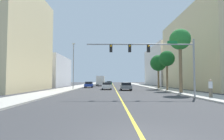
{
  "coord_description": "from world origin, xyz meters",
  "views": [
    {
      "loc": [
        -1.04,
        -5.82,
        1.9
      ],
      "look_at": [
        -0.77,
        23.41,
        3.48
      ],
      "focal_mm": 29.2,
      "sensor_mm": 36.0,
      "label": 1
    }
  ],
  "objects_px": {
    "traffic_signal_mast": "(157,54)",
    "car_green": "(109,83)",
    "car_gray": "(126,86)",
    "car_white": "(107,86)",
    "palm_near": "(180,41)",
    "street_lamp": "(73,64)",
    "palm_mid": "(167,59)",
    "palm_far": "(158,63)",
    "car_black": "(108,84)",
    "delivery_truck": "(101,81)",
    "car_blue": "(89,85)",
    "pedestrian": "(211,88)"
  },
  "relations": [
    {
      "from": "traffic_signal_mast",
      "to": "car_green",
      "type": "bearing_deg",
      "value": 97.75
    },
    {
      "from": "car_gray",
      "to": "car_white",
      "type": "height_order",
      "value": "car_gray"
    },
    {
      "from": "palm_near",
      "to": "car_green",
      "type": "distance_m",
      "value": 36.41
    },
    {
      "from": "street_lamp",
      "to": "palm_mid",
      "type": "height_order",
      "value": "street_lamp"
    },
    {
      "from": "street_lamp",
      "to": "palm_far",
      "type": "relative_size",
      "value": 1.3
    },
    {
      "from": "traffic_signal_mast",
      "to": "palm_far",
      "type": "xyz_separation_m",
      "value": [
        4.78,
        17.32,
        0.51
      ]
    },
    {
      "from": "palm_near",
      "to": "car_black",
      "type": "height_order",
      "value": "palm_near"
    },
    {
      "from": "delivery_truck",
      "to": "palm_mid",
      "type": "bearing_deg",
      "value": -64.35
    },
    {
      "from": "traffic_signal_mast",
      "to": "delivery_truck",
      "type": "bearing_deg",
      "value": 101.94
    },
    {
      "from": "palm_mid",
      "to": "traffic_signal_mast",
      "type": "bearing_deg",
      "value": -112.46
    },
    {
      "from": "traffic_signal_mast",
      "to": "car_blue",
      "type": "relative_size",
      "value": 3.07
    },
    {
      "from": "palm_mid",
      "to": "delivery_truck",
      "type": "height_order",
      "value": "palm_mid"
    },
    {
      "from": "palm_near",
      "to": "palm_far",
      "type": "bearing_deg",
      "value": 89.36
    },
    {
      "from": "palm_mid",
      "to": "car_blue",
      "type": "bearing_deg",
      "value": 138.54
    },
    {
      "from": "palm_near",
      "to": "car_gray",
      "type": "height_order",
      "value": "palm_near"
    },
    {
      "from": "traffic_signal_mast",
      "to": "pedestrian",
      "type": "height_order",
      "value": "traffic_signal_mast"
    },
    {
      "from": "palm_near",
      "to": "car_gray",
      "type": "relative_size",
      "value": 2.13
    },
    {
      "from": "traffic_signal_mast",
      "to": "car_black",
      "type": "bearing_deg",
      "value": 100.44
    },
    {
      "from": "palm_mid",
      "to": "car_black",
      "type": "xyz_separation_m",
      "value": [
        -10.38,
        19.78,
        -4.79
      ]
    },
    {
      "from": "traffic_signal_mast",
      "to": "car_black",
      "type": "xyz_separation_m",
      "value": [
        -5.72,
        31.04,
        -4.09
      ]
    },
    {
      "from": "palm_mid",
      "to": "palm_far",
      "type": "relative_size",
      "value": 0.99
    },
    {
      "from": "palm_mid",
      "to": "car_blue",
      "type": "xyz_separation_m",
      "value": [
        -14.92,
        13.18,
        -4.73
      ]
    },
    {
      "from": "car_gray",
      "to": "car_blue",
      "type": "bearing_deg",
      "value": 127.79
    },
    {
      "from": "traffic_signal_mast",
      "to": "pedestrian",
      "type": "bearing_deg",
      "value": -14.13
    },
    {
      "from": "palm_mid",
      "to": "delivery_truck",
      "type": "xyz_separation_m",
      "value": [
        -12.8,
        27.27,
        -3.84
      ]
    },
    {
      "from": "car_black",
      "to": "car_blue",
      "type": "xyz_separation_m",
      "value": [
        -4.54,
        -6.6,
        0.05
      ]
    },
    {
      "from": "traffic_signal_mast",
      "to": "car_green",
      "type": "height_order",
      "value": "traffic_signal_mast"
    },
    {
      "from": "palm_far",
      "to": "car_white",
      "type": "relative_size",
      "value": 1.52
    },
    {
      "from": "car_blue",
      "to": "delivery_truck",
      "type": "height_order",
      "value": "delivery_truck"
    },
    {
      "from": "palm_near",
      "to": "delivery_truck",
      "type": "xyz_separation_m",
      "value": [
        -12.79,
        33.33,
        -5.69
      ]
    },
    {
      "from": "traffic_signal_mast",
      "to": "palm_near",
      "type": "bearing_deg",
      "value": 48.24
    },
    {
      "from": "traffic_signal_mast",
      "to": "car_gray",
      "type": "bearing_deg",
      "value": 99.34
    },
    {
      "from": "car_gray",
      "to": "car_black",
      "type": "xyz_separation_m",
      "value": [
        -3.49,
        17.51,
        -0.04
      ]
    },
    {
      "from": "palm_mid",
      "to": "car_gray",
      "type": "distance_m",
      "value": 8.66
    },
    {
      "from": "delivery_truck",
      "to": "pedestrian",
      "type": "bearing_deg",
      "value": -71.05
    },
    {
      "from": "palm_mid",
      "to": "car_green",
      "type": "height_order",
      "value": "palm_mid"
    },
    {
      "from": "palm_far",
      "to": "street_lamp",
      "type": "bearing_deg",
      "value": -174.25
    },
    {
      "from": "street_lamp",
      "to": "car_blue",
      "type": "height_order",
      "value": "street_lamp"
    },
    {
      "from": "car_black",
      "to": "pedestrian",
      "type": "distance_m",
      "value": 34.12
    },
    {
      "from": "pedestrian",
      "to": "car_blue",
      "type": "bearing_deg",
      "value": -128.52
    },
    {
      "from": "traffic_signal_mast",
      "to": "street_lamp",
      "type": "relative_size",
      "value": 1.33
    },
    {
      "from": "traffic_signal_mast",
      "to": "palm_mid",
      "type": "xyz_separation_m",
      "value": [
        4.66,
        11.26,
        0.69
      ]
    },
    {
      "from": "street_lamp",
      "to": "pedestrian",
      "type": "xyz_separation_m",
      "value": [
        17.43,
        -16.9,
        -3.97
      ]
    },
    {
      "from": "car_blue",
      "to": "car_black",
      "type": "bearing_deg",
      "value": -124.77
    },
    {
      "from": "street_lamp",
      "to": "palm_mid",
      "type": "relative_size",
      "value": 1.32
    },
    {
      "from": "street_lamp",
      "to": "delivery_truck",
      "type": "distance_m",
      "value": 23.54
    },
    {
      "from": "palm_far",
      "to": "car_black",
      "type": "relative_size",
      "value": 1.78
    },
    {
      "from": "palm_near",
      "to": "palm_mid",
      "type": "height_order",
      "value": "palm_near"
    },
    {
      "from": "palm_far",
      "to": "pedestrian",
      "type": "bearing_deg",
      "value": -88.87
    },
    {
      "from": "palm_near",
      "to": "pedestrian",
      "type": "height_order",
      "value": "palm_near"
    }
  ]
}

